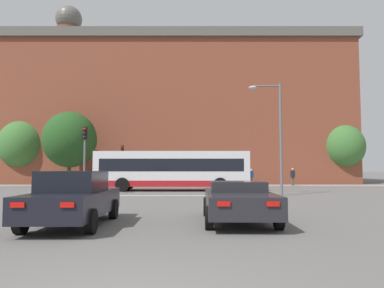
{
  "coord_description": "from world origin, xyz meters",
  "views": [
    {
      "loc": [
        0.84,
        -4.37,
        1.64
      ],
      "look_at": [
        0.93,
        22.12,
        3.39
      ],
      "focal_mm": 35.0,
      "sensor_mm": 36.0,
      "label": 1
    }
  ],
  "objects_px": {
    "bus_crossing_lead": "(171,170)",
    "street_lamp_junction": "(274,126)",
    "car_saloon_left": "(72,198)",
    "pedestrian_walking_west": "(250,176)",
    "car_roadster_right": "(237,200)",
    "traffic_light_near_left": "(83,149)",
    "pedestrian_waiting": "(109,176)",
    "traffic_light_far_left": "(121,158)",
    "pedestrian_walking_east": "(291,175)"
  },
  "relations": [
    {
      "from": "pedestrian_walking_east",
      "to": "pedestrian_walking_west",
      "type": "height_order",
      "value": "pedestrian_walking_east"
    },
    {
      "from": "traffic_light_near_left",
      "to": "car_saloon_left",
      "type": "bearing_deg",
      "value": -75.15
    },
    {
      "from": "car_roadster_right",
      "to": "traffic_light_far_left",
      "type": "bearing_deg",
      "value": 109.42
    },
    {
      "from": "car_saloon_left",
      "to": "bus_crossing_lead",
      "type": "xyz_separation_m",
      "value": [
        1.95,
        17.01,
        0.77
      ]
    },
    {
      "from": "car_roadster_right",
      "to": "pedestrian_waiting",
      "type": "height_order",
      "value": "pedestrian_waiting"
    },
    {
      "from": "bus_crossing_lead",
      "to": "pedestrian_walking_west",
      "type": "height_order",
      "value": "bus_crossing_lead"
    },
    {
      "from": "car_saloon_left",
      "to": "car_roadster_right",
      "type": "distance_m",
      "value": 4.91
    },
    {
      "from": "car_saloon_left",
      "to": "pedestrian_waiting",
      "type": "relative_size",
      "value": 3.03
    },
    {
      "from": "traffic_light_far_left",
      "to": "pedestrian_waiting",
      "type": "height_order",
      "value": "traffic_light_far_left"
    },
    {
      "from": "car_roadster_right",
      "to": "street_lamp_junction",
      "type": "bearing_deg",
      "value": 72.83
    },
    {
      "from": "traffic_light_near_left",
      "to": "traffic_light_far_left",
      "type": "bearing_deg",
      "value": 90.03
    },
    {
      "from": "car_roadster_right",
      "to": "street_lamp_junction",
      "type": "xyz_separation_m",
      "value": [
        3.73,
        11.39,
        3.59
      ]
    },
    {
      "from": "pedestrian_walking_east",
      "to": "pedestrian_walking_west",
      "type": "xyz_separation_m",
      "value": [
        -3.77,
        1.37,
        -0.05
      ]
    },
    {
      "from": "car_saloon_left",
      "to": "pedestrian_walking_east",
      "type": "bearing_deg",
      "value": 61.75
    },
    {
      "from": "traffic_light_far_left",
      "to": "pedestrian_walking_east",
      "type": "height_order",
      "value": "traffic_light_far_left"
    },
    {
      "from": "pedestrian_waiting",
      "to": "pedestrian_walking_west",
      "type": "relative_size",
      "value": 0.97
    },
    {
      "from": "car_saloon_left",
      "to": "car_roadster_right",
      "type": "bearing_deg",
      "value": 8.01
    },
    {
      "from": "car_roadster_right",
      "to": "pedestrian_walking_west",
      "type": "xyz_separation_m",
      "value": [
        4.51,
        25.81,
        0.28
      ]
    },
    {
      "from": "bus_crossing_lead",
      "to": "pedestrian_waiting",
      "type": "distance_m",
      "value": 11.62
    },
    {
      "from": "pedestrian_waiting",
      "to": "pedestrian_walking_east",
      "type": "distance_m",
      "value": 17.9
    },
    {
      "from": "street_lamp_junction",
      "to": "traffic_light_far_left",
      "type": "bearing_deg",
      "value": 132.21
    },
    {
      "from": "bus_crossing_lead",
      "to": "pedestrian_waiting",
      "type": "relative_size",
      "value": 7.23
    },
    {
      "from": "car_roadster_right",
      "to": "pedestrian_walking_west",
      "type": "distance_m",
      "value": 26.2
    },
    {
      "from": "car_saloon_left",
      "to": "car_roadster_right",
      "type": "height_order",
      "value": "car_saloon_left"
    },
    {
      "from": "pedestrian_walking_west",
      "to": "traffic_light_near_left",
      "type": "bearing_deg",
      "value": 22.28
    },
    {
      "from": "car_saloon_left",
      "to": "pedestrian_walking_east",
      "type": "distance_m",
      "value": 28.4
    },
    {
      "from": "car_saloon_left",
      "to": "pedestrian_walking_east",
      "type": "height_order",
      "value": "pedestrian_walking_east"
    },
    {
      "from": "traffic_light_far_left",
      "to": "street_lamp_junction",
      "type": "xyz_separation_m",
      "value": [
        11.92,
        -13.13,
        1.63
      ]
    },
    {
      "from": "traffic_light_far_left",
      "to": "street_lamp_junction",
      "type": "distance_m",
      "value": 17.81
    },
    {
      "from": "pedestrian_walking_west",
      "to": "car_roadster_right",
      "type": "bearing_deg",
      "value": 54.57
    },
    {
      "from": "car_roadster_right",
      "to": "bus_crossing_lead",
      "type": "xyz_separation_m",
      "value": [
        -2.89,
        16.27,
        0.89
      ]
    },
    {
      "from": "pedestrian_waiting",
      "to": "car_saloon_left",
      "type": "bearing_deg",
      "value": 168.67
    },
    {
      "from": "bus_crossing_lead",
      "to": "traffic_light_far_left",
      "type": "xyz_separation_m",
      "value": [
        -5.29,
        8.26,
        1.07
      ]
    },
    {
      "from": "traffic_light_near_left",
      "to": "pedestrian_walking_west",
      "type": "distance_m",
      "value": 18.99
    },
    {
      "from": "bus_crossing_lead",
      "to": "street_lamp_junction",
      "type": "relative_size",
      "value": 1.62
    },
    {
      "from": "car_saloon_left",
      "to": "pedestrian_walking_west",
      "type": "height_order",
      "value": "pedestrian_walking_west"
    },
    {
      "from": "car_roadster_right",
      "to": "car_saloon_left",
      "type": "bearing_deg",
      "value": -170.31
    },
    {
      "from": "traffic_light_far_left",
      "to": "pedestrian_walking_west",
      "type": "xyz_separation_m",
      "value": [
        12.69,
        1.28,
        -1.69
      ]
    },
    {
      "from": "car_saloon_left",
      "to": "street_lamp_junction",
      "type": "xyz_separation_m",
      "value": [
        8.58,
        12.14,
        3.46
      ]
    },
    {
      "from": "traffic_light_near_left",
      "to": "pedestrian_walking_east",
      "type": "relative_size",
      "value": 2.53
    },
    {
      "from": "traffic_light_near_left",
      "to": "pedestrian_waiting",
      "type": "bearing_deg",
      "value": 95.74
    },
    {
      "from": "traffic_light_near_left",
      "to": "pedestrian_waiting",
      "type": "height_order",
      "value": "traffic_light_near_left"
    },
    {
      "from": "car_saloon_left",
      "to": "traffic_light_far_left",
      "type": "relative_size",
      "value": 1.22
    },
    {
      "from": "bus_crossing_lead",
      "to": "street_lamp_junction",
      "type": "xyz_separation_m",
      "value": [
        6.62,
        -4.88,
        2.7
      ]
    },
    {
      "from": "pedestrian_waiting",
      "to": "pedestrian_walking_west",
      "type": "distance_m",
      "value": 14.09
    },
    {
      "from": "traffic_light_far_left",
      "to": "pedestrian_walking_east",
      "type": "bearing_deg",
      "value": -0.29
    },
    {
      "from": "traffic_light_near_left",
      "to": "street_lamp_junction",
      "type": "xyz_separation_m",
      "value": [
        11.91,
        -0.42,
        1.38
      ]
    },
    {
      "from": "pedestrian_walking_west",
      "to": "bus_crossing_lead",
      "type": "bearing_deg",
      "value": 26.66
    },
    {
      "from": "bus_crossing_lead",
      "to": "pedestrian_walking_west",
      "type": "xyz_separation_m",
      "value": [
        7.4,
        9.54,
        -0.62
      ]
    },
    {
      "from": "pedestrian_walking_east",
      "to": "pedestrian_walking_west",
      "type": "relative_size",
      "value": 1.05
    }
  ]
}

